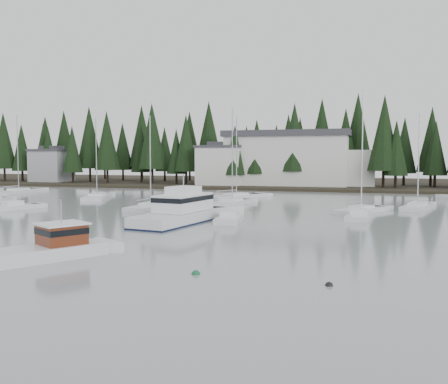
{
  "coord_description": "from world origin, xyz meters",
  "views": [
    {
      "loc": [
        12.37,
        -18.06,
        6.03
      ],
      "look_at": [
        -2.63,
        30.77,
        2.5
      ],
      "focal_mm": 40.0,
      "sensor_mm": 36.0,
      "label": 1
    }
  ],
  "objects_px": {
    "runabout_0": "(13,208)",
    "runabout_1": "(359,218)",
    "sailboat_8": "(97,198)",
    "house_west": "(221,164)",
    "cabin_cruiser_center": "(181,214)",
    "sailboat_6": "(232,204)",
    "house_far_west": "(52,165)",
    "runabout_4": "(229,220)",
    "sailboat_5": "(361,212)",
    "lobster_boat_brown": "(42,252)",
    "harbor_inn": "(298,159)",
    "sailboat_7": "(151,208)",
    "sailboat_0": "(236,198)",
    "sailboat_11": "(417,208)",
    "runabout_3": "(183,192)",
    "sailboat_4": "(19,192)"
  },
  "relations": [
    {
      "from": "harbor_inn",
      "to": "sailboat_5",
      "type": "relative_size",
      "value": 2.11
    },
    {
      "from": "harbor_inn",
      "to": "sailboat_7",
      "type": "bearing_deg",
      "value": -102.08
    },
    {
      "from": "runabout_0",
      "to": "cabin_cruiser_center",
      "type": "bearing_deg",
      "value": -82.85
    },
    {
      "from": "runabout_0",
      "to": "runabout_1",
      "type": "distance_m",
      "value": 38.93
    },
    {
      "from": "lobster_boat_brown",
      "to": "sailboat_4",
      "type": "height_order",
      "value": "sailboat_4"
    },
    {
      "from": "cabin_cruiser_center",
      "to": "sailboat_11",
      "type": "distance_m",
      "value": 29.52
    },
    {
      "from": "house_far_west",
      "to": "sailboat_4",
      "type": "xyz_separation_m",
      "value": [
        13.6,
        -27.82,
        -4.34
      ]
    },
    {
      "from": "sailboat_8",
      "to": "runabout_3",
      "type": "xyz_separation_m",
      "value": [
        7.4,
        15.69,
        0.08
      ]
    },
    {
      "from": "house_west",
      "to": "runabout_3",
      "type": "bearing_deg",
      "value": -96.65
    },
    {
      "from": "runabout_4",
      "to": "sailboat_6",
      "type": "bearing_deg",
      "value": 6.6
    },
    {
      "from": "house_west",
      "to": "sailboat_11",
      "type": "distance_m",
      "value": 49.35
    },
    {
      "from": "sailboat_5",
      "to": "sailboat_11",
      "type": "xyz_separation_m",
      "value": [
        6.22,
        6.04,
        -0.03
      ]
    },
    {
      "from": "house_far_west",
      "to": "sailboat_11",
      "type": "height_order",
      "value": "sailboat_11"
    },
    {
      "from": "house_far_west",
      "to": "runabout_1",
      "type": "bearing_deg",
      "value": -34.61
    },
    {
      "from": "runabout_4",
      "to": "runabout_1",
      "type": "bearing_deg",
      "value": -73.09
    },
    {
      "from": "cabin_cruiser_center",
      "to": "lobster_boat_brown",
      "type": "bearing_deg",
      "value": -176.68
    },
    {
      "from": "runabout_3",
      "to": "runabout_0",
      "type": "bearing_deg",
      "value": -176.32
    },
    {
      "from": "sailboat_8",
      "to": "sailboat_11",
      "type": "relative_size",
      "value": 1.06
    },
    {
      "from": "sailboat_0",
      "to": "lobster_boat_brown",
      "type": "bearing_deg",
      "value": -150.94
    },
    {
      "from": "cabin_cruiser_center",
      "to": "sailboat_5",
      "type": "distance_m",
      "value": 20.86
    },
    {
      "from": "lobster_boat_brown",
      "to": "sailboat_11",
      "type": "distance_m",
      "value": 44.54
    },
    {
      "from": "runabout_3",
      "to": "house_far_west",
      "type": "bearing_deg",
      "value": 83.05
    },
    {
      "from": "harbor_inn",
      "to": "cabin_cruiser_center",
      "type": "bearing_deg",
      "value": -91.95
    },
    {
      "from": "runabout_0",
      "to": "sailboat_8",
      "type": "bearing_deg",
      "value": 16.94
    },
    {
      "from": "cabin_cruiser_center",
      "to": "sailboat_6",
      "type": "relative_size",
      "value": 0.97
    },
    {
      "from": "cabin_cruiser_center",
      "to": "runabout_0",
      "type": "distance_m",
      "value": 23.74
    },
    {
      "from": "sailboat_0",
      "to": "sailboat_5",
      "type": "height_order",
      "value": "sailboat_5"
    },
    {
      "from": "house_far_west",
      "to": "sailboat_5",
      "type": "height_order",
      "value": "sailboat_5"
    },
    {
      "from": "house_west",
      "to": "sailboat_5",
      "type": "relative_size",
      "value": 0.68
    },
    {
      "from": "lobster_boat_brown",
      "to": "sailboat_7",
      "type": "height_order",
      "value": "sailboat_7"
    },
    {
      "from": "runabout_4",
      "to": "sailboat_8",
      "type": "bearing_deg",
      "value": 43.98
    },
    {
      "from": "house_west",
      "to": "sailboat_7",
      "type": "height_order",
      "value": "sailboat_7"
    },
    {
      "from": "runabout_1",
      "to": "cabin_cruiser_center",
      "type": "bearing_deg",
      "value": 118.79
    },
    {
      "from": "house_far_west",
      "to": "lobster_boat_brown",
      "type": "bearing_deg",
      "value": -54.26
    },
    {
      "from": "sailboat_0",
      "to": "sailboat_5",
      "type": "distance_m",
      "value": 23.54
    },
    {
      "from": "house_west",
      "to": "sailboat_0",
      "type": "relative_size",
      "value": 0.75
    },
    {
      "from": "harbor_inn",
      "to": "runabout_4",
      "type": "height_order",
      "value": "harbor_inn"
    },
    {
      "from": "sailboat_11",
      "to": "lobster_boat_brown",
      "type": "bearing_deg",
      "value": 161.48
    },
    {
      "from": "house_far_west",
      "to": "harbor_inn",
      "type": "height_order",
      "value": "harbor_inn"
    },
    {
      "from": "runabout_1",
      "to": "runabout_3",
      "type": "distance_m",
      "value": 43.21
    },
    {
      "from": "harbor_inn",
      "to": "runabout_1",
      "type": "distance_m",
      "value": 52.33
    },
    {
      "from": "harbor_inn",
      "to": "runabout_0",
      "type": "bearing_deg",
      "value": -115.6
    },
    {
      "from": "house_west",
      "to": "sailboat_5",
      "type": "xyz_separation_m",
      "value": [
        28.78,
        -40.52,
        -4.56
      ]
    },
    {
      "from": "sailboat_6",
      "to": "runabout_0",
      "type": "height_order",
      "value": "sailboat_6"
    },
    {
      "from": "sailboat_0",
      "to": "runabout_0",
      "type": "height_order",
      "value": "sailboat_0"
    },
    {
      "from": "runabout_4",
      "to": "sailboat_7",
      "type": "bearing_deg",
      "value": 46.09
    },
    {
      "from": "runabout_1",
      "to": "house_far_west",
      "type": "bearing_deg",
      "value": 58.96
    },
    {
      "from": "house_west",
      "to": "runabout_1",
      "type": "bearing_deg",
      "value": -58.45
    },
    {
      "from": "house_west",
      "to": "sailboat_0",
      "type": "height_order",
      "value": "sailboat_0"
    },
    {
      "from": "sailboat_8",
      "to": "sailboat_0",
      "type": "bearing_deg",
      "value": -94.66
    }
  ]
}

